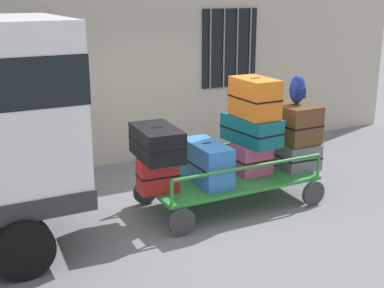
{
  "coord_description": "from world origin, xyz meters",
  "views": [
    {
      "loc": [
        -3.58,
        -6.44,
        3.1
      ],
      "look_at": [
        -0.3,
        -0.16,
        1.03
      ],
      "focal_mm": 49.57,
      "sensor_mm": 36.0,
      "label": 1
    }
  ],
  "objects_px": {
    "suitcase_midleft_bottom": "(207,163)",
    "suitcase_center_top": "(255,98)",
    "suitcase_center_bottom": "(252,158)",
    "suitcase_left_bottom": "(158,175)",
    "backpack": "(298,90)",
    "suitcase_midright_bottom": "(292,153)",
    "suitcase_left_middle": "(157,143)",
    "suitcase_center_middle": "(251,130)",
    "luggage_cart": "(229,182)",
    "suitcase_midright_middle": "(294,123)"
  },
  "relations": [
    {
      "from": "suitcase_midleft_bottom",
      "to": "suitcase_center_top",
      "type": "xyz_separation_m",
      "value": [
        0.78,
        -0.02,
        0.88
      ]
    },
    {
      "from": "suitcase_midleft_bottom",
      "to": "suitcase_center_bottom",
      "type": "relative_size",
      "value": 1.78
    },
    {
      "from": "suitcase_left_bottom",
      "to": "backpack",
      "type": "relative_size",
      "value": 1.29
    },
    {
      "from": "suitcase_left_bottom",
      "to": "suitcase_center_bottom",
      "type": "distance_m",
      "value": 1.55
    },
    {
      "from": "suitcase_left_bottom",
      "to": "suitcase_center_bottom",
      "type": "relative_size",
      "value": 1.07
    },
    {
      "from": "suitcase_center_bottom",
      "to": "suitcase_midright_bottom",
      "type": "distance_m",
      "value": 0.78
    },
    {
      "from": "suitcase_left_middle",
      "to": "suitcase_center_middle",
      "type": "xyz_separation_m",
      "value": [
        1.55,
        0.05,
        -0.02
      ]
    },
    {
      "from": "luggage_cart",
      "to": "suitcase_center_bottom",
      "type": "distance_m",
      "value": 0.49
    },
    {
      "from": "suitcase_center_bottom",
      "to": "suitcase_center_top",
      "type": "bearing_deg",
      "value": -90.0
    },
    {
      "from": "luggage_cart",
      "to": "suitcase_midleft_bottom",
      "type": "bearing_deg",
      "value": -179.24
    },
    {
      "from": "luggage_cart",
      "to": "backpack",
      "type": "relative_size",
      "value": 5.82
    },
    {
      "from": "suitcase_left_bottom",
      "to": "suitcase_left_middle",
      "type": "xyz_separation_m",
      "value": [
        0.0,
        0.01,
        0.46
      ]
    },
    {
      "from": "suitcase_left_bottom",
      "to": "suitcase_center_top",
      "type": "xyz_separation_m",
      "value": [
        1.55,
        0.0,
        0.93
      ]
    },
    {
      "from": "suitcase_left_bottom",
      "to": "suitcase_center_bottom",
      "type": "bearing_deg",
      "value": 1.16
    },
    {
      "from": "suitcase_center_middle",
      "to": "backpack",
      "type": "bearing_deg",
      "value": 0.37
    },
    {
      "from": "suitcase_left_middle",
      "to": "suitcase_left_bottom",
      "type": "bearing_deg",
      "value": -90.0
    },
    {
      "from": "suitcase_midleft_bottom",
      "to": "suitcase_left_bottom",
      "type": "bearing_deg",
      "value": -178.38
    },
    {
      "from": "suitcase_midleft_bottom",
      "to": "suitcase_center_top",
      "type": "relative_size",
      "value": 1.25
    },
    {
      "from": "luggage_cart",
      "to": "suitcase_center_middle",
      "type": "bearing_deg",
      "value": 5.08
    },
    {
      "from": "suitcase_left_bottom",
      "to": "backpack",
      "type": "distance_m",
      "value": 2.57
    },
    {
      "from": "luggage_cart",
      "to": "suitcase_midright_bottom",
      "type": "distance_m",
      "value": 1.19
    },
    {
      "from": "suitcase_left_middle",
      "to": "suitcase_center_top",
      "type": "height_order",
      "value": "suitcase_center_top"
    },
    {
      "from": "suitcase_center_top",
      "to": "suitcase_left_middle",
      "type": "bearing_deg",
      "value": 179.6
    },
    {
      "from": "suitcase_center_bottom",
      "to": "backpack",
      "type": "relative_size",
      "value": 1.21
    },
    {
      "from": "suitcase_left_middle",
      "to": "backpack",
      "type": "distance_m",
      "value": 2.43
    },
    {
      "from": "luggage_cart",
      "to": "suitcase_midright_middle",
      "type": "distance_m",
      "value": 1.39
    },
    {
      "from": "suitcase_center_bottom",
      "to": "suitcase_center_top",
      "type": "height_order",
      "value": "suitcase_center_top"
    },
    {
      "from": "suitcase_midleft_bottom",
      "to": "luggage_cart",
      "type": "bearing_deg",
      "value": 0.76
    },
    {
      "from": "luggage_cart",
      "to": "suitcase_left_bottom",
      "type": "distance_m",
      "value": 1.2
    },
    {
      "from": "suitcase_center_top",
      "to": "suitcase_midright_middle",
      "type": "relative_size",
      "value": 0.99
    },
    {
      "from": "suitcase_left_bottom",
      "to": "luggage_cart",
      "type": "bearing_deg",
      "value": 1.34
    },
    {
      "from": "suitcase_center_top",
      "to": "backpack",
      "type": "distance_m",
      "value": 0.83
    },
    {
      "from": "suitcase_left_bottom",
      "to": "backpack",
      "type": "bearing_deg",
      "value": 1.61
    },
    {
      "from": "suitcase_midright_middle",
      "to": "backpack",
      "type": "distance_m",
      "value": 0.52
    },
    {
      "from": "suitcase_left_bottom",
      "to": "suitcase_left_middle",
      "type": "height_order",
      "value": "suitcase_left_middle"
    },
    {
      "from": "luggage_cart",
      "to": "suitcase_left_bottom",
      "type": "xyz_separation_m",
      "value": [
        -1.16,
        -0.03,
        0.31
      ]
    },
    {
      "from": "suitcase_center_middle",
      "to": "suitcase_left_middle",
      "type": "bearing_deg",
      "value": -178.25
    },
    {
      "from": "luggage_cart",
      "to": "suitcase_left_bottom",
      "type": "height_order",
      "value": "suitcase_left_bottom"
    },
    {
      "from": "suitcase_midright_middle",
      "to": "backpack",
      "type": "xyz_separation_m",
      "value": [
        0.05,
        0.02,
        0.51
      ]
    },
    {
      "from": "suitcase_left_bottom",
      "to": "suitcase_left_middle",
      "type": "bearing_deg",
      "value": 90.0
    },
    {
      "from": "suitcase_midright_bottom",
      "to": "suitcase_center_middle",
      "type": "bearing_deg",
      "value": 179.72
    },
    {
      "from": "suitcase_center_bottom",
      "to": "suitcase_center_middle",
      "type": "height_order",
      "value": "suitcase_center_middle"
    },
    {
      "from": "suitcase_midleft_bottom",
      "to": "suitcase_center_bottom",
      "type": "xyz_separation_m",
      "value": [
        0.78,
        0.01,
        -0.05
      ]
    },
    {
      "from": "suitcase_midleft_bottom",
      "to": "suitcase_center_middle",
      "type": "xyz_separation_m",
      "value": [
        0.78,
        0.04,
        0.39
      ]
    },
    {
      "from": "luggage_cart",
      "to": "suitcase_center_bottom",
      "type": "bearing_deg",
      "value": 0.62
    },
    {
      "from": "luggage_cart",
      "to": "suitcase_midright_bottom",
      "type": "bearing_deg",
      "value": 1.51
    },
    {
      "from": "suitcase_center_middle",
      "to": "suitcase_left_bottom",
      "type": "bearing_deg",
      "value": -177.73
    },
    {
      "from": "suitcase_center_top",
      "to": "suitcase_center_bottom",
      "type": "bearing_deg",
      "value": 90.0
    },
    {
      "from": "suitcase_midright_middle",
      "to": "luggage_cart",
      "type": "bearing_deg",
      "value": -179.03
    },
    {
      "from": "suitcase_left_bottom",
      "to": "suitcase_midright_middle",
      "type": "bearing_deg",
      "value": 1.15
    }
  ]
}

